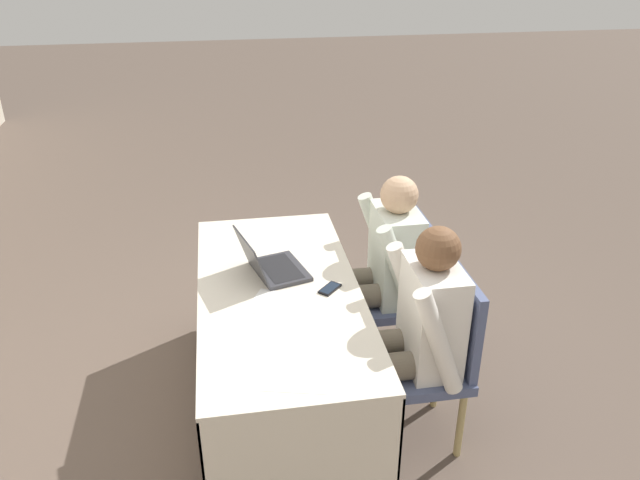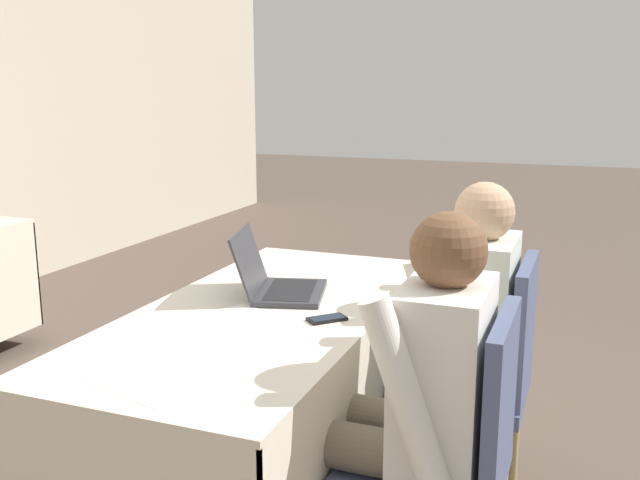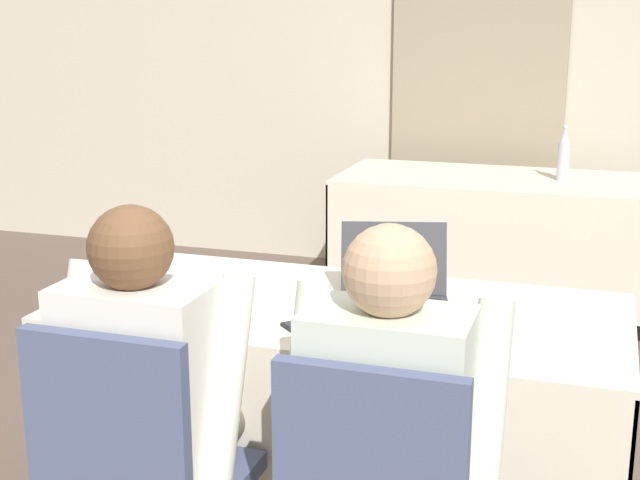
% 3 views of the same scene
% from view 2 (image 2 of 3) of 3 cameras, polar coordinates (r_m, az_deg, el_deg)
% --- Properties ---
extents(conference_table_near, '(1.67, 0.78, 0.73)m').
position_cam_2_polar(conference_table_near, '(2.47, -4.41, -9.38)').
color(conference_table_near, beige).
rests_on(conference_table_near, ground_plane).
extents(laptop, '(0.39, 0.38, 0.23)m').
position_cam_2_polar(laptop, '(2.54, -3.37, -3.44)').
color(laptop, '#333338').
rests_on(laptop, conference_table_near).
extents(cell_phone, '(0.13, 0.13, 0.01)m').
position_cam_2_polar(cell_phone, '(2.28, 0.56, -6.32)').
color(cell_phone, black).
rests_on(cell_phone, conference_table_near).
extents(paper_beside_laptop, '(0.32, 0.36, 0.00)m').
position_cam_2_polar(paper_beside_laptop, '(2.29, -5.98, -6.42)').
color(paper_beside_laptop, white).
rests_on(paper_beside_laptop, conference_table_near).
extents(paper_centre_table, '(0.28, 0.34, 0.00)m').
position_cam_2_polar(paper_centre_table, '(1.89, -13.51, -10.84)').
color(paper_centre_table, white).
rests_on(paper_centre_table, conference_table_near).
extents(chair_near_left, '(0.44, 0.44, 0.89)m').
position_cam_2_polar(chair_near_left, '(2.03, 10.38, -16.52)').
color(chair_near_left, tan).
rests_on(chair_near_left, ground_plane).
extents(chair_near_right, '(0.44, 0.44, 0.89)m').
position_cam_2_polar(chair_near_right, '(2.58, 13.02, -10.23)').
color(chair_near_right, tan).
rests_on(chair_near_right, ground_plane).
extents(person_checkered_shirt, '(0.50, 0.52, 1.15)m').
position_cam_2_polar(person_checkered_shirt, '(1.98, 7.59, -12.06)').
color(person_checkered_shirt, '#665B4C').
rests_on(person_checkered_shirt, ground_plane).
extents(person_white_shirt, '(0.50, 0.52, 1.15)m').
position_cam_2_polar(person_white_shirt, '(2.54, 10.89, -6.64)').
color(person_white_shirt, '#665B4C').
rests_on(person_white_shirt, ground_plane).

